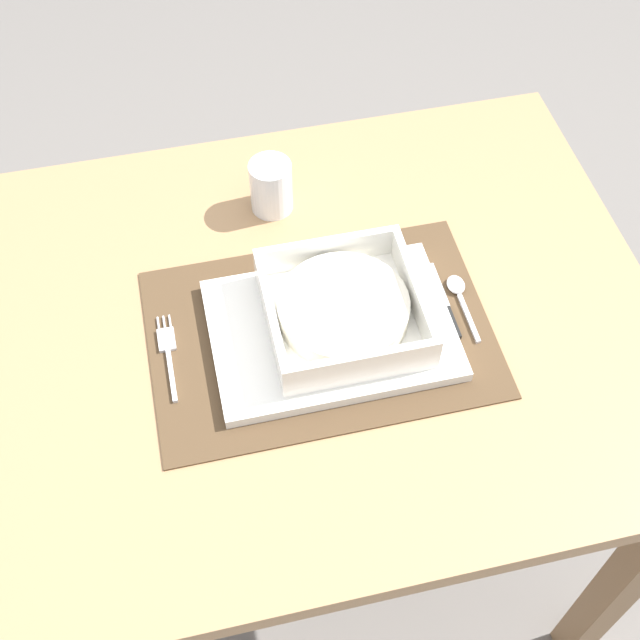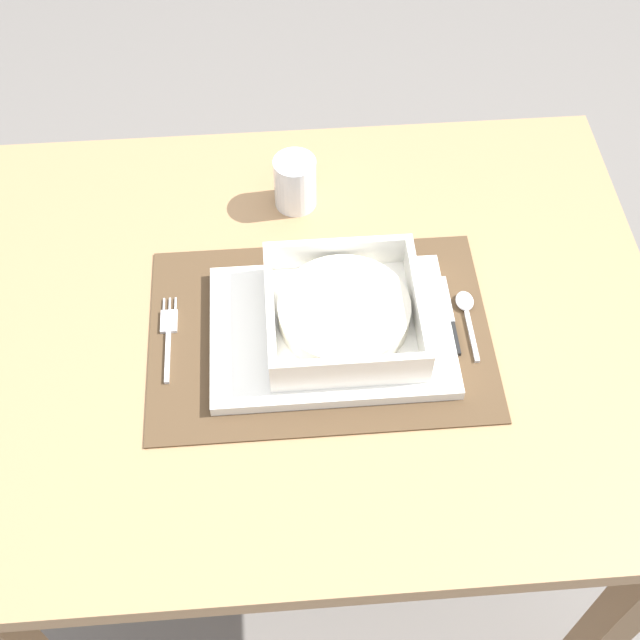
{
  "view_description": "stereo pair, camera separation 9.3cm",
  "coord_description": "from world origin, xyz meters",
  "px_view_note": "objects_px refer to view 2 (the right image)",
  "views": [
    {
      "loc": [
        -0.13,
        -0.64,
        1.63
      ],
      "look_at": [
        0.01,
        -0.03,
        0.76
      ],
      "focal_mm": 46.96,
      "sensor_mm": 36.0,
      "label": 1
    },
    {
      "loc": [
        -0.04,
        -0.65,
        1.63
      ],
      "look_at": [
        0.01,
        -0.03,
        0.76
      ],
      "focal_mm": 46.96,
      "sensor_mm": 36.0,
      "label": 2
    }
  ],
  "objects_px": {
    "drinking_glass": "(295,185)",
    "dining_table": "(312,362)",
    "spoon": "(466,308)",
    "fork": "(169,332)",
    "bread_knife": "(436,336)",
    "porridge_bowl": "(344,313)",
    "butter_knife": "(449,320)"
  },
  "relations": [
    {
      "from": "drinking_glass",
      "to": "dining_table",
      "type": "bearing_deg",
      "value": -87.81
    },
    {
      "from": "spoon",
      "to": "drinking_glass",
      "type": "height_order",
      "value": "drinking_glass"
    },
    {
      "from": "fork",
      "to": "spoon",
      "type": "relative_size",
      "value": 1.2
    },
    {
      "from": "dining_table",
      "to": "spoon",
      "type": "bearing_deg",
      "value": -1.22
    },
    {
      "from": "bread_knife",
      "to": "drinking_glass",
      "type": "relative_size",
      "value": 1.73
    },
    {
      "from": "porridge_bowl",
      "to": "drinking_glass",
      "type": "xyz_separation_m",
      "value": [
        -0.05,
        0.24,
        -0.0
      ]
    },
    {
      "from": "dining_table",
      "to": "butter_knife",
      "type": "height_order",
      "value": "butter_knife"
    },
    {
      "from": "porridge_bowl",
      "to": "fork",
      "type": "height_order",
      "value": "porridge_bowl"
    },
    {
      "from": "dining_table",
      "to": "fork",
      "type": "height_order",
      "value": "fork"
    },
    {
      "from": "dining_table",
      "to": "drinking_glass",
      "type": "bearing_deg",
      "value": 92.19
    },
    {
      "from": "porridge_bowl",
      "to": "bread_knife",
      "type": "xyz_separation_m",
      "value": [
        0.12,
        -0.02,
        -0.03
      ]
    },
    {
      "from": "butter_knife",
      "to": "drinking_glass",
      "type": "bearing_deg",
      "value": 129.85
    },
    {
      "from": "dining_table",
      "to": "porridge_bowl",
      "type": "bearing_deg",
      "value": -31.09
    },
    {
      "from": "spoon",
      "to": "drinking_glass",
      "type": "xyz_separation_m",
      "value": [
        -0.21,
        0.22,
        0.03
      ]
    },
    {
      "from": "porridge_bowl",
      "to": "fork",
      "type": "xyz_separation_m",
      "value": [
        -0.23,
        0.01,
        -0.03
      ]
    },
    {
      "from": "dining_table",
      "to": "drinking_glass",
      "type": "height_order",
      "value": "drinking_glass"
    },
    {
      "from": "fork",
      "to": "dining_table",
      "type": "bearing_deg",
      "value": -0.03
    },
    {
      "from": "dining_table",
      "to": "porridge_bowl",
      "type": "distance_m",
      "value": 0.15
    },
    {
      "from": "fork",
      "to": "spoon",
      "type": "xyz_separation_m",
      "value": [
        0.39,
        0.01,
        0.0
      ]
    },
    {
      "from": "fork",
      "to": "butter_knife",
      "type": "bearing_deg",
      "value": -5.08
    },
    {
      "from": "porridge_bowl",
      "to": "drinking_glass",
      "type": "height_order",
      "value": "drinking_glass"
    },
    {
      "from": "spoon",
      "to": "bread_knife",
      "type": "height_order",
      "value": "spoon"
    },
    {
      "from": "porridge_bowl",
      "to": "spoon",
      "type": "distance_m",
      "value": 0.17
    },
    {
      "from": "butter_knife",
      "to": "drinking_glass",
      "type": "xyz_separation_m",
      "value": [
        -0.19,
        0.23,
        0.03
      ]
    },
    {
      "from": "butter_knife",
      "to": "bread_knife",
      "type": "relative_size",
      "value": 0.91
    },
    {
      "from": "drinking_glass",
      "to": "spoon",
      "type": "bearing_deg",
      "value": -45.5
    },
    {
      "from": "butter_knife",
      "to": "drinking_glass",
      "type": "relative_size",
      "value": 1.58
    },
    {
      "from": "dining_table",
      "to": "spoon",
      "type": "relative_size",
      "value": 8.45
    },
    {
      "from": "bread_knife",
      "to": "drinking_glass",
      "type": "bearing_deg",
      "value": 124.22
    },
    {
      "from": "dining_table",
      "to": "butter_knife",
      "type": "distance_m",
      "value": 0.21
    },
    {
      "from": "butter_knife",
      "to": "bread_knife",
      "type": "distance_m",
      "value": 0.03
    },
    {
      "from": "dining_table",
      "to": "porridge_bowl",
      "type": "relative_size",
      "value": 4.78
    }
  ]
}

